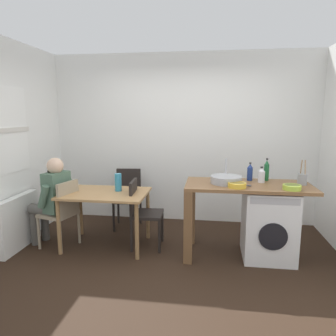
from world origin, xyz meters
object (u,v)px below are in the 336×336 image
Objects in this scene: washing_machine at (268,224)px; bottle_squat_brown at (261,175)px; chair_person_seat at (62,210)px; chair_spare_by_wall at (128,195)px; mixing_bowl at (237,185)px; utensil_crock at (302,179)px; bottle_tall_green at (250,172)px; bottle_clear_small at (266,171)px; vase at (118,182)px; chair_opposite at (142,210)px; seated_person at (52,197)px; colander at (292,187)px; dining_table at (105,199)px.

washing_machine is 4.34× the size of bottle_squat_brown.
chair_person_seat is 1.00× the size of chair_spare_by_wall.
mixing_bowl is (-0.32, -0.31, -0.06)m from bottle_squat_brown.
washing_machine is 2.87× the size of utensil_crock.
chair_spare_by_wall is 3.88× the size of bottle_tall_green.
vase is at bearing -177.29° from bottle_clear_small.
chair_opposite is 1.59m from bottle_squat_brown.
seated_person is 4.21× the size of bottle_clear_small.
bottle_clear_small is 0.51m from colander.
chair_opposite reaches higher than dining_table.
bottle_tall_green is 0.60m from colander.
bottle_tall_green is 0.81× the size of bottle_clear_small.
dining_table is 5.55× the size of bottle_squat_brown.
dining_table is 0.58m from chair_person_seat.
chair_person_seat is 1.05× the size of washing_machine.
mixing_bowl reaches higher than colander.
bottle_clear_small reaches higher than vase.
washing_machine is at bearing 130.74° from colander.
bottle_squat_brown is at bearing -70.82° from chair_person_seat.
dining_table is 3.67× the size of utensil_crock.
bottle_squat_brown reaches higher than mixing_bowl.
vase reaches higher than chair_spare_by_wall.
mixing_bowl is (1.67, -0.24, 0.31)m from dining_table.
bottle_clear_small is (2.06, 0.19, 0.41)m from dining_table.
bottle_tall_green reaches higher than chair_spare_by_wall.
bottle_clear_small is (0.21, 0.03, 0.02)m from bottle_tall_green.
utensil_crock is at bearing -14.89° from bottle_tall_green.
bottle_squat_brown is at bearing -71.95° from seated_person.
chair_opposite is at bearing 178.90° from utensil_crock.
washing_machine is 4.09× the size of mixing_bowl.
utensil_crock reaches higher than vase.
chair_opposite is at bearing -175.08° from bottle_tall_green.
vase is (0.06, -0.67, 0.35)m from chair_spare_by_wall.
dining_table is at bearing -178.16° from bottle_squat_brown.
seated_person reaches higher than chair_person_seat.
mixing_bowl is at bearing -154.37° from washing_machine.
utensil_crock is (3.15, 0.09, 0.32)m from seated_person.
chair_person_seat is 2.59m from bottle_squat_brown.
utensil_crock is at bearing -73.40° from seated_person.
utensil_crock is (1.97, -0.04, 0.48)m from chair_opposite.
seated_person is at bearing 176.45° from colander.
chair_spare_by_wall is at bearing 160.96° from bottle_tall_green.
mixing_bowl is at bearing -12.69° from vase.
chair_spare_by_wall is at bearing 94.89° from vase.
bottle_squat_brown is at bearing 87.48° from chair_opposite.
bottle_tall_green reaches higher than chair_opposite.
chair_spare_by_wall is 2.45m from colander.
chair_spare_by_wall is 3.84× the size of vase.
mixing_bowl is 1.56m from vase.
vase is at bearing 167.31° from mixing_bowl.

